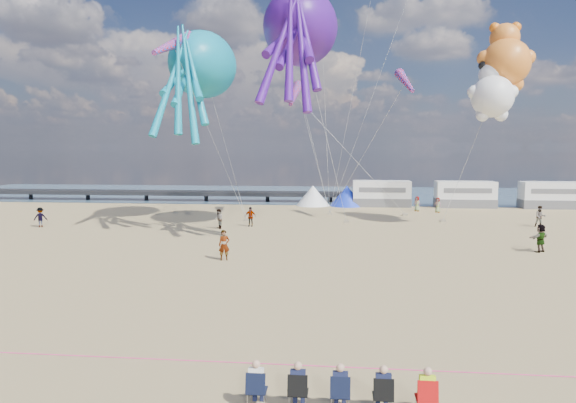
{
  "coord_description": "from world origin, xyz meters",
  "views": [
    {
      "loc": [
        1.16,
        -20.47,
        6.84
      ],
      "look_at": [
        -1.53,
        6.0,
        4.04
      ],
      "focal_mm": 32.0,
      "sensor_mm": 36.0,
      "label": 1
    }
  ],
  "objects_px": {
    "sandbag_a": "(246,220)",
    "beachgoer_0": "(438,205)",
    "standing_person": "(224,245)",
    "windsock_right": "(406,82)",
    "motorhome_2": "(551,195)",
    "sandbag_b": "(346,222)",
    "beachgoer_4": "(540,238)",
    "kite_octopus_teal": "(203,65)",
    "spectator_row": "(340,386)",
    "sandbag_e": "(330,214)",
    "kite_octopus_purple": "(300,28)",
    "sandbag_d": "(405,215)",
    "kite_teddy_orange": "(506,63)",
    "kite_panda": "(493,97)",
    "tent_blue": "(347,196)",
    "windsock_left": "(173,44)",
    "motorhome_0": "(381,194)",
    "beachgoer_2": "(40,217)",
    "sandbag_c": "(443,221)",
    "beachgoer_6": "(417,204)",
    "motorhome_1": "(465,194)",
    "windsock_mid": "(294,95)",
    "beachgoer_3": "(250,217)",
    "tent_white": "(313,195)",
    "beachgoer_7": "(219,219)",
    "beachgoer_1": "(540,216)"
  },
  "relations": [
    {
      "from": "sandbag_a",
      "to": "beachgoer_0",
      "type": "bearing_deg",
      "value": 23.76
    },
    {
      "from": "standing_person",
      "to": "windsock_right",
      "type": "distance_m",
      "value": 23.88
    },
    {
      "from": "motorhome_2",
      "to": "sandbag_b",
      "type": "bearing_deg",
      "value": -149.28
    },
    {
      "from": "beachgoer_4",
      "to": "kite_octopus_teal",
      "type": "relative_size",
      "value": 0.15
    },
    {
      "from": "spectator_row",
      "to": "sandbag_e",
      "type": "distance_m",
      "value": 39.18
    },
    {
      "from": "beachgoer_4",
      "to": "sandbag_b",
      "type": "xyz_separation_m",
      "value": [
        -12.51,
        11.98,
        -0.82
      ]
    },
    {
      "from": "kite_octopus_purple",
      "to": "sandbag_d",
      "type": "bearing_deg",
      "value": 47.53
    },
    {
      "from": "motorhome_2",
      "to": "kite_teddy_orange",
      "type": "relative_size",
      "value": 0.98
    },
    {
      "from": "sandbag_b",
      "to": "sandbag_d",
      "type": "relative_size",
      "value": 1.0
    },
    {
      "from": "kite_panda",
      "to": "tent_blue",
      "type": "bearing_deg",
      "value": 133.82
    },
    {
      "from": "windsock_left",
      "to": "motorhome_0",
      "type": "bearing_deg",
      "value": 53.57
    },
    {
      "from": "kite_octopus_purple",
      "to": "sandbag_b",
      "type": "bearing_deg",
      "value": 53.19
    },
    {
      "from": "beachgoer_0",
      "to": "kite_teddy_orange",
      "type": "xyz_separation_m",
      "value": [
        3.12,
        -10.62,
        12.96
      ]
    },
    {
      "from": "beachgoer_2",
      "to": "sandbag_c",
      "type": "height_order",
      "value": "beachgoer_2"
    },
    {
      "from": "sandbag_e",
      "to": "beachgoer_6",
      "type": "bearing_deg",
      "value": 23.92
    },
    {
      "from": "beachgoer_2",
      "to": "beachgoer_4",
      "type": "relative_size",
      "value": 0.92
    },
    {
      "from": "motorhome_1",
      "to": "beachgoer_2",
      "type": "bearing_deg",
      "value": -154.6
    },
    {
      "from": "kite_teddy_orange",
      "to": "windsock_left",
      "type": "relative_size",
      "value": 0.92
    },
    {
      "from": "beachgoer_4",
      "to": "windsock_mid",
      "type": "relative_size",
      "value": 0.34
    },
    {
      "from": "beachgoer_3",
      "to": "windsock_mid",
      "type": "distance_m",
      "value": 12.71
    },
    {
      "from": "beachgoer_6",
      "to": "tent_white",
      "type": "bearing_deg",
      "value": -165.42
    },
    {
      "from": "windsock_right",
      "to": "kite_octopus_purple",
      "type": "bearing_deg",
      "value": -160.47
    },
    {
      "from": "beachgoer_6",
      "to": "beachgoer_4",
      "type": "bearing_deg",
      "value": -42.21
    },
    {
      "from": "sandbag_e",
      "to": "kite_panda",
      "type": "xyz_separation_m",
      "value": [
        13.27,
        -8.25,
        10.87
      ]
    },
    {
      "from": "spectator_row",
      "to": "beachgoer_7",
      "type": "distance_m",
      "value": 30.99
    },
    {
      "from": "beachgoer_7",
      "to": "beachgoer_0",
      "type": "bearing_deg",
      "value": 90.35
    },
    {
      "from": "tent_white",
      "to": "beachgoer_3",
      "type": "height_order",
      "value": "tent_white"
    },
    {
      "from": "sandbag_e",
      "to": "kite_teddy_orange",
      "type": "relative_size",
      "value": 0.07
    },
    {
      "from": "spectator_row",
      "to": "beachgoer_1",
      "type": "xyz_separation_m",
      "value": [
        17.21,
        33.03,
        0.27
      ]
    },
    {
      "from": "beachgoer_1",
      "to": "sandbag_e",
      "type": "xyz_separation_m",
      "value": [
        -18.27,
        6.13,
        -0.81
      ]
    },
    {
      "from": "sandbag_c",
      "to": "kite_octopus_purple",
      "type": "relative_size",
      "value": 0.04
    },
    {
      "from": "beachgoer_4",
      "to": "kite_octopus_purple",
      "type": "bearing_deg",
      "value": -57.84
    },
    {
      "from": "motorhome_0",
      "to": "kite_octopus_teal",
      "type": "distance_m",
      "value": 25.86
    },
    {
      "from": "spectator_row",
      "to": "tent_blue",
      "type": "bearing_deg",
      "value": 89.06
    },
    {
      "from": "beachgoer_2",
      "to": "sandbag_d",
      "type": "distance_m",
      "value": 34.11
    },
    {
      "from": "tent_blue",
      "to": "tent_white",
      "type": "bearing_deg",
      "value": 180.0
    },
    {
      "from": "kite_teddy_orange",
      "to": "motorhome_2",
      "type": "bearing_deg",
      "value": 67.73
    },
    {
      "from": "standing_person",
      "to": "windsock_left",
      "type": "height_order",
      "value": "windsock_left"
    },
    {
      "from": "motorhome_2",
      "to": "beachgoer_3",
      "type": "distance_m",
      "value": 35.74
    },
    {
      "from": "sandbag_c",
      "to": "windsock_right",
      "type": "height_order",
      "value": "windsock_right"
    },
    {
      "from": "motorhome_1",
      "to": "kite_teddy_orange",
      "type": "height_order",
      "value": "kite_teddy_orange"
    },
    {
      "from": "spectator_row",
      "to": "kite_panda",
      "type": "height_order",
      "value": "kite_panda"
    },
    {
      "from": "beachgoer_0",
      "to": "windsock_left",
      "type": "height_order",
      "value": "windsock_left"
    },
    {
      "from": "tent_blue",
      "to": "beachgoer_0",
      "type": "bearing_deg",
      "value": -28.65
    },
    {
      "from": "beachgoer_7",
      "to": "kite_octopus_purple",
      "type": "xyz_separation_m",
      "value": [
        6.95,
        -0.65,
        15.4
      ]
    },
    {
      "from": "spectator_row",
      "to": "sandbag_b",
      "type": "height_order",
      "value": "spectator_row"
    },
    {
      "from": "standing_person",
      "to": "sandbag_d",
      "type": "relative_size",
      "value": 3.71
    },
    {
      "from": "beachgoer_3",
      "to": "sandbag_e",
      "type": "relative_size",
      "value": 3.41
    },
    {
      "from": "kite_teddy_orange",
      "to": "windsock_left",
      "type": "bearing_deg",
      "value": -159.38
    },
    {
      "from": "windsock_mid",
      "to": "windsock_right",
      "type": "distance_m",
      "value": 10.35
    }
  ]
}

